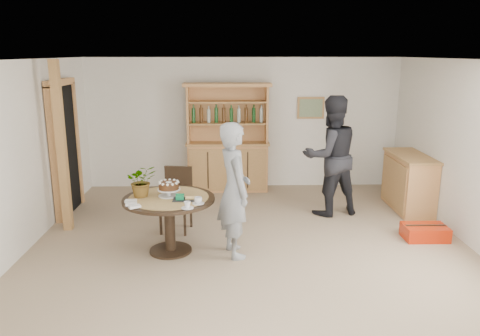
% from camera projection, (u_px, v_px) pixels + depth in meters
% --- Properties ---
extents(ground, '(7.00, 7.00, 0.00)m').
position_uv_depth(ground, '(252.00, 262.00, 5.95)').
color(ground, '#9F876D').
rests_on(ground, ground).
extents(room_shell, '(6.04, 7.04, 2.52)m').
position_uv_depth(room_shell, '(253.00, 126.00, 5.53)').
color(room_shell, white).
rests_on(room_shell, ground).
extents(doorway, '(0.13, 1.10, 2.18)m').
position_uv_depth(doorway, '(65.00, 147.00, 7.54)').
color(doorway, black).
rests_on(doorway, ground).
extents(pine_post, '(0.12, 0.12, 2.50)m').
position_uv_depth(pine_post, '(61.00, 148.00, 6.74)').
color(pine_post, '#BB804E').
rests_on(pine_post, ground).
extents(hutch, '(1.62, 0.54, 2.04)m').
position_uv_depth(hutch, '(228.00, 155.00, 8.92)').
color(hutch, tan).
rests_on(hutch, ground).
extents(sideboard, '(0.54, 1.26, 0.94)m').
position_uv_depth(sideboard, '(409.00, 182.00, 7.84)').
color(sideboard, tan).
rests_on(sideboard, ground).
extents(dining_table, '(1.20, 1.20, 0.76)m').
position_uv_depth(dining_table, '(169.00, 208.00, 6.11)').
color(dining_table, black).
rests_on(dining_table, ground).
extents(dining_chair, '(0.49, 0.49, 0.95)m').
position_uv_depth(dining_chair, '(177.00, 195.00, 6.93)').
color(dining_chair, black).
rests_on(dining_chair, ground).
extents(birthday_cake, '(0.30, 0.30, 0.20)m').
position_uv_depth(birthday_cake, '(169.00, 187.00, 6.09)').
color(birthday_cake, white).
rests_on(birthday_cake, dining_table).
extents(flower_vase, '(0.47, 0.44, 0.42)m').
position_uv_depth(flower_vase, '(142.00, 181.00, 6.06)').
color(flower_vase, '#3F7233').
rests_on(flower_vase, dining_table).
extents(gift_tray, '(0.30, 0.20, 0.08)m').
position_uv_depth(gift_tray, '(184.00, 198.00, 5.95)').
color(gift_tray, black).
rests_on(gift_tray, dining_table).
extents(coffee_cup_a, '(0.15, 0.15, 0.09)m').
position_uv_depth(coffee_cup_a, '(198.00, 201.00, 5.80)').
color(coffee_cup_a, silver).
rests_on(coffee_cup_a, dining_table).
extents(coffee_cup_b, '(0.15, 0.15, 0.08)m').
position_uv_depth(coffee_cup_b, '(187.00, 205.00, 5.63)').
color(coffee_cup_b, silver).
rests_on(coffee_cup_b, dining_table).
extents(napkins, '(0.24, 0.33, 0.03)m').
position_uv_depth(napkins, '(132.00, 204.00, 5.75)').
color(napkins, white).
rests_on(napkins, dining_table).
extents(teen_boy, '(0.58, 0.73, 1.75)m').
position_uv_depth(teen_boy, '(234.00, 190.00, 5.97)').
color(teen_boy, gray).
rests_on(teen_boy, ground).
extents(adult_person, '(1.11, 0.96, 1.94)m').
position_uv_depth(adult_person, '(331.00, 156.00, 7.50)').
color(adult_person, black).
rests_on(adult_person, ground).
extents(red_suitcase, '(0.60, 0.41, 0.21)m').
position_uv_depth(red_suitcase, '(425.00, 232.00, 6.65)').
color(red_suitcase, '#B92409').
rests_on(red_suitcase, ground).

